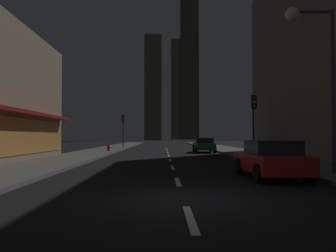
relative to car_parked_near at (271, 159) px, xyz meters
name	(u,v)px	position (x,y,z in m)	size (l,w,h in m)	color
ground_plane	(167,150)	(-3.60, 27.93, -0.79)	(78.00, 136.00, 0.10)	black
sidewalk_right	(223,149)	(3.40, 27.93, -0.67)	(4.00, 76.00, 0.15)	#605E59
sidewalk_left	(109,149)	(-10.60, 27.93, -0.67)	(4.00, 76.00, 0.15)	#605E59
lane_marking_center	(169,158)	(-3.60, 12.13, -0.73)	(0.16, 38.60, 0.01)	silver
skyscraper_distant_tall	(153,88)	(-7.74, 118.30, 20.03)	(6.75, 7.56, 41.55)	brown
skyscraper_distant_mid	(178,90)	(4.02, 151.36, 24.05)	(7.52, 8.24, 49.57)	#5E5946
skyscraper_distant_short	(189,63)	(9.20, 147.44, 36.90)	(8.78, 5.69, 75.29)	#403D30
car_parked_near	(271,159)	(0.00, 0.00, 0.00)	(1.98, 4.24, 1.45)	#B21919
car_parked_far	(204,145)	(0.00, 20.10, 0.00)	(1.98, 4.24, 1.45)	#1E722D
fire_hydrant_far_left	(108,148)	(-9.50, 20.38, -0.29)	(0.42, 0.30, 0.65)	red
traffic_light_near_right	(254,112)	(1.90, 9.04, 2.45)	(0.32, 0.48, 4.20)	#2D2D2D
traffic_light_far_left	(123,124)	(-9.10, 29.14, 2.45)	(0.32, 0.48, 4.20)	#2D2D2D
street_lamp_right	(312,49)	(1.78, 0.30, 4.33)	(1.96, 0.56, 6.58)	#38383D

